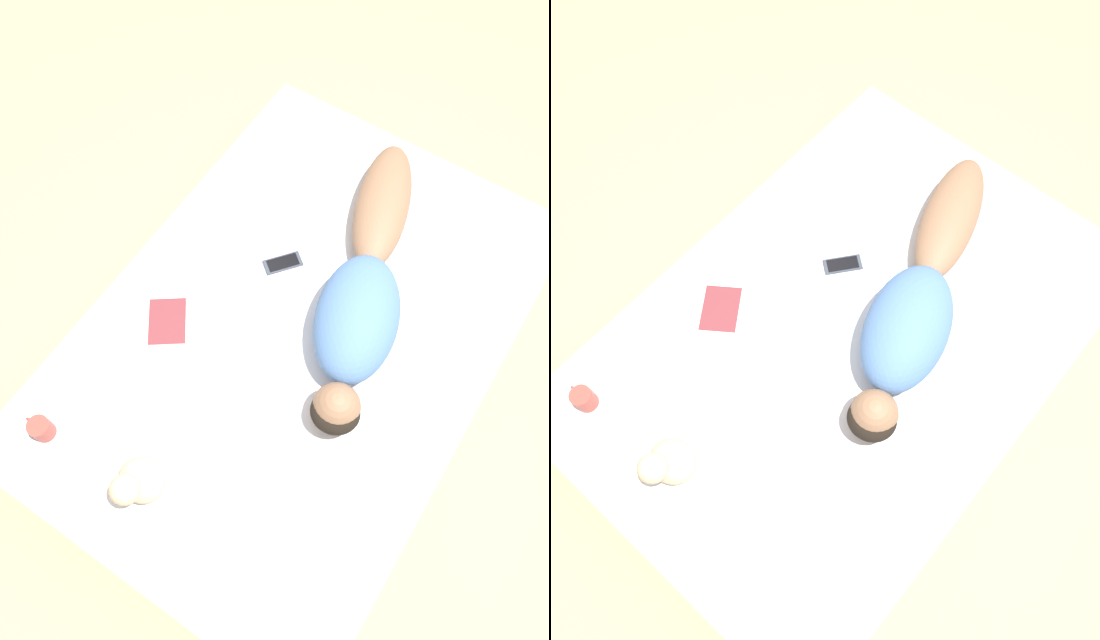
{
  "view_description": "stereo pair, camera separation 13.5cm",
  "coord_description": "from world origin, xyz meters",
  "views": [
    {
      "loc": [
        -0.49,
        0.9,
        2.71
      ],
      "look_at": [
        0.07,
        0.04,
        0.52
      ],
      "focal_mm": 35.0,
      "sensor_mm": 36.0,
      "label": 1
    },
    {
      "loc": [
        -0.6,
        0.82,
        2.71
      ],
      "look_at": [
        0.07,
        0.04,
        0.52
      ],
      "focal_mm": 35.0,
      "sensor_mm": 36.0,
      "label": 2
    }
  ],
  "objects": [
    {
      "name": "ground_plane",
      "position": [
        0.0,
        0.0,
        0.0
      ],
      "size": [
        12.0,
        12.0,
        0.0
      ],
      "primitive_type": "plane",
      "color": "#9E8466"
    },
    {
      "name": "person",
      "position": [
        -0.16,
        -0.24,
        0.57
      ],
      "size": [
        0.62,
        1.34,
        0.23
      ],
      "rotation": [
        0.0,
        0.0,
        0.32
      ],
      "color": "brown",
      "rests_on": "bed"
    },
    {
      "name": "open_magazine",
      "position": [
        0.35,
        0.19,
        0.48
      ],
      "size": [
        0.53,
        0.5,
        0.01
      ],
      "rotation": [
        0.0,
        0.0,
        0.62
      ],
      "color": "silver",
      "rests_on": "bed"
    },
    {
      "name": "coffee_mug",
      "position": [
        0.54,
        0.86,
        0.52
      ],
      "size": [
        0.11,
        0.08,
        0.09
      ],
      "color": "#993D33",
      "rests_on": "bed"
    },
    {
      "name": "bed",
      "position": [
        0.0,
        0.0,
        0.23
      ],
      "size": [
        1.53,
        2.21,
        0.47
      ],
      "color": "beige",
      "rests_on": "ground_plane"
    },
    {
      "name": "cell_phone",
      "position": [
        0.2,
        -0.22,
        0.48
      ],
      "size": [
        0.15,
        0.17,
        0.01
      ],
      "rotation": [
        0.0,
        0.0,
        -0.68
      ],
      "color": "#333842",
      "rests_on": "bed"
    },
    {
      "name": "plush_toy",
      "position": [
        0.12,
        0.82,
        0.57
      ],
      "size": [
        0.17,
        0.19,
        0.23
      ],
      "color": "#D1B289",
      "rests_on": "bed"
    }
  ]
}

